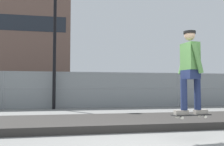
% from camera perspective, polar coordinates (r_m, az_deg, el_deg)
% --- Properties ---
extents(gravel_berm, '(16.48, 2.52, 0.19)m').
position_cam_1_polar(gravel_berm, '(7.05, 2.57, -11.17)').
color(gravel_berm, '#33302D').
rests_on(gravel_berm, ground_plane).
extents(skateboard, '(0.82, 0.28, 0.07)m').
position_cam_1_polar(skateboard, '(5.12, 17.93, -9.31)').
color(skateboard, black).
extents(skater, '(0.73, 0.60, 1.68)m').
position_cam_1_polar(skater, '(5.10, 17.73, 1.44)').
color(skater, gray).
rests_on(skater, skateboard).
extents(chain_fence, '(27.30, 0.06, 1.85)m').
position_cam_1_polar(chain_fence, '(12.75, -3.61, -3.90)').
color(chain_fence, gray).
rests_on(chain_fence, ground_plane).
extents(street_lamp, '(0.44, 0.44, 6.23)m').
position_cam_1_polar(street_lamp, '(12.66, -13.16, 9.84)').
color(street_lamp, black).
rests_on(street_lamp, ground_plane).
extents(parked_car_near, '(4.54, 2.25, 1.66)m').
position_cam_1_polar(parked_car_near, '(16.15, -17.08, -3.98)').
color(parked_car_near, '#474C54').
rests_on(parked_car_near, ground_plane).
extents(parked_car_mid, '(4.48, 2.11, 1.66)m').
position_cam_1_polar(parked_car_mid, '(16.80, 3.70, -4.10)').
color(parked_car_mid, black).
rests_on(parked_car_mid, ground_plane).
extents(parked_car_far, '(4.49, 2.13, 1.66)m').
position_cam_1_polar(parked_car_far, '(19.21, 21.36, -3.78)').
color(parked_car_far, '#566B4C').
rests_on(parked_car_far, ground_plane).
extents(library_building, '(18.39, 14.47, 17.95)m').
position_cam_1_polar(library_building, '(48.31, -20.88, 6.29)').
color(library_building, brown).
rests_on(library_building, ground_plane).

